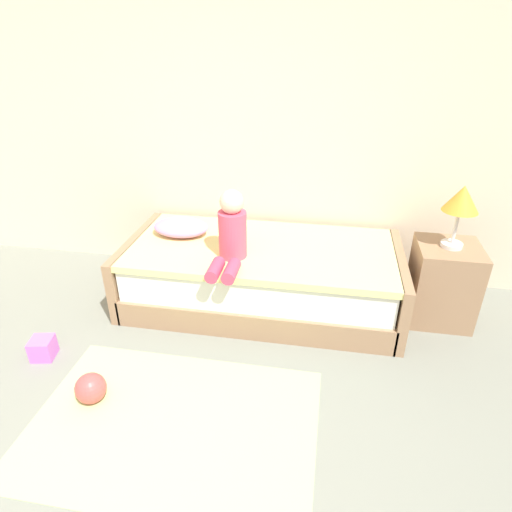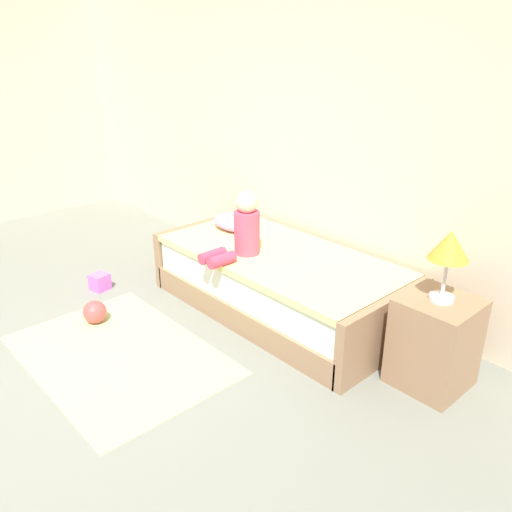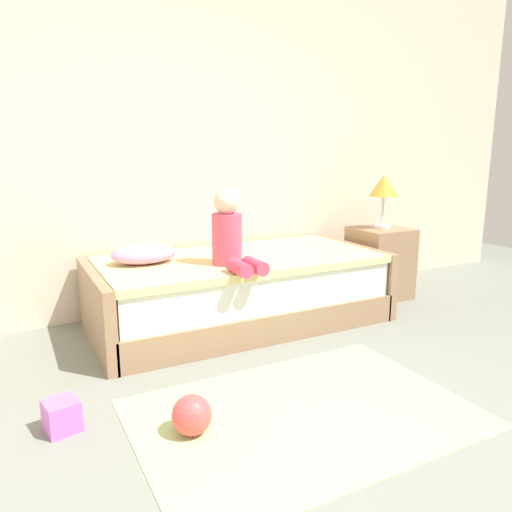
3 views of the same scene
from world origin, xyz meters
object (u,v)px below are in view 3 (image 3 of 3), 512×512
nightstand (380,263)px  pillow (144,254)px  toy_ball (192,415)px  table_lamp (384,188)px  bed (240,290)px  child_figure (230,235)px  toy_block (62,416)px

nightstand → pillow: bearing=178.2°
nightstand → toy_ball: 2.51m
table_lamp → toy_ball: 2.64m
bed → table_lamp: bearing=1.6°
child_figure → toy_block: bearing=-149.5°
nightstand → toy_block: (-2.68, -0.95, -0.23)m
nightstand → child_figure: (-1.53, -0.27, 0.40)m
toy_ball → child_figure: bearing=56.8°
bed → table_lamp: 1.52m
pillow → toy_ball: bearing=-96.7°
nightstand → child_figure: size_ratio=1.18×
table_lamp → toy_block: bearing=-160.6°
table_lamp → toy_block: table_lamp is taller
bed → child_figure: child_figure is taller
child_figure → toy_ball: (-0.64, -0.98, -0.61)m
pillow → toy_ball: size_ratio=2.41×
nightstand → bed: bearing=-178.4°
child_figure → pillow: (-0.49, 0.33, -0.14)m
toy_ball → nightstand: bearing=29.8°
bed → pillow: 0.75m
child_figure → pillow: 0.60m
child_figure → toy_block: child_figure is taller
bed → toy_ball: size_ratio=11.57×
table_lamp → toy_block: (-2.68, -0.95, -0.86)m
nightstand → toy_ball: bearing=-150.2°
table_lamp → pillow: table_lamp is taller
bed → toy_ball: bearing=-124.2°
pillow → toy_ball: (-0.15, -1.31, -0.47)m
table_lamp → toy_ball: size_ratio=2.47×
toy_block → table_lamp: bearing=19.4°
pillow → toy_block: 1.31m
nightstand → child_figure: bearing=-170.1°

